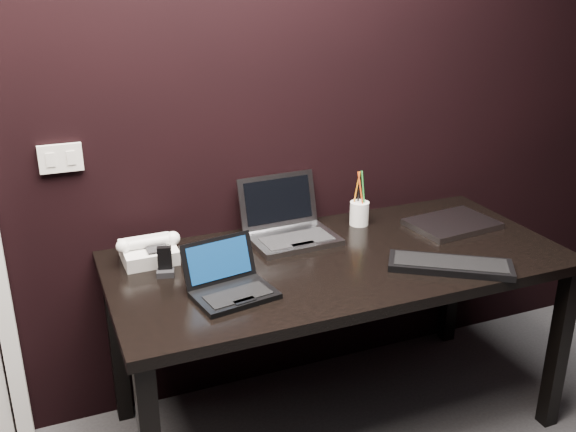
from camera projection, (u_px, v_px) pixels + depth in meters
name	position (u px, v px, depth m)	size (l,w,h in m)	color
wall_back	(226.00, 95.00, 2.43)	(4.00, 4.00, 0.00)	black
wall_switch	(61.00, 158.00, 2.27)	(0.15, 0.02, 0.10)	silver
desk	(339.00, 275.00, 2.43)	(1.70, 0.80, 0.74)	black
netbook	(230.00, 285.00, 2.11)	(0.29, 0.27, 0.17)	black
silver_laptop	(289.00, 228.00, 2.55)	(0.35, 0.32, 0.23)	#9C9CA1
ext_keyboard	(450.00, 265.00, 2.30)	(0.45, 0.37, 0.03)	black
closed_laptop	(452.00, 224.00, 2.68)	(0.37, 0.28, 0.02)	#96979B
desk_phone	(149.00, 251.00, 2.35)	(0.24, 0.18, 0.11)	silver
mobile_phone	(165.00, 265.00, 2.24)	(0.07, 0.06, 0.10)	black
pen_cup	(359.00, 212.00, 2.68)	(0.09, 0.09, 0.23)	white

